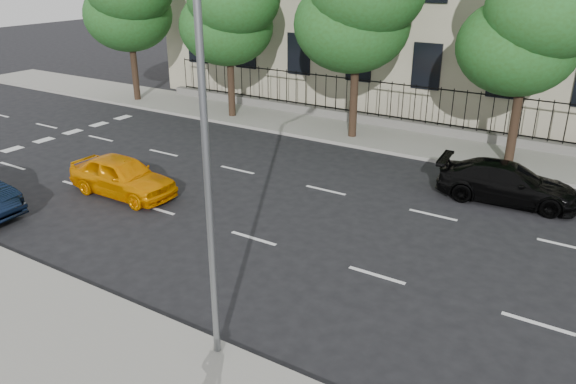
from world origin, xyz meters
name	(u,v)px	position (x,y,z in m)	size (l,w,h in m)	color
ground	(199,275)	(0.00, 0.00, 0.00)	(120.00, 120.00, 0.00)	black
near_sidewalk	(73,356)	(0.00, -4.00, 0.07)	(60.00, 4.00, 0.15)	gray
far_sidewalk	(399,140)	(0.00, 14.00, 0.07)	(60.00, 4.00, 0.15)	gray
lane_markings	(293,212)	(0.00, 4.75, 0.01)	(49.60, 4.62, 0.01)	silver
crosswalk	(28,145)	(-14.00, 4.60, 0.01)	(0.50, 12.10, 0.01)	silver
iron_fence	(413,120)	(0.00, 15.70, 0.65)	(30.00, 0.50, 2.20)	slate
street_light	(223,112)	(2.50, -1.77, 5.15)	(0.25, 3.32, 8.05)	slate
tree_b	(231,2)	(-8.96, 13.36, 5.84)	(5.53, 5.12, 8.97)	#382619
tree_d	(534,16)	(5.04, 13.36, 5.84)	(5.34, 4.94, 8.84)	#382619
yellow_taxi	(122,176)	(-5.87, 2.83, 0.71)	(1.67, 4.15, 1.41)	orange
black_sedan	(507,183)	(5.71, 9.45, 0.68)	(1.90, 4.66, 1.35)	black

